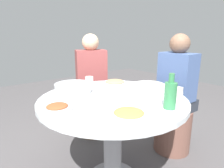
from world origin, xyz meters
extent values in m
cylinder|color=#99999E|center=(0.00, 0.00, 0.37)|extent=(0.15, 0.15, 0.67)
cylinder|color=silver|center=(0.00, 0.00, 0.72)|extent=(1.11, 1.11, 0.04)
cylinder|color=#B2B5BA|center=(0.18, -0.29, 0.78)|extent=(0.29, 0.29, 0.08)
ellipsoid|color=white|center=(0.18, -0.29, 0.79)|extent=(0.24, 0.24, 0.09)
cube|color=white|center=(0.14, -0.22, 0.82)|extent=(0.16, 0.12, 0.01)
cylinder|color=white|center=(-0.32, 0.08, 0.78)|extent=(0.26, 0.26, 0.07)
cylinder|color=black|center=(-0.32, 0.08, 0.77)|extent=(0.23, 0.23, 0.05)
cylinder|color=silver|center=(-0.32, 0.08, 0.80)|extent=(0.25, 0.16, 0.01)
cylinder|color=silver|center=(0.16, 0.34, 0.75)|extent=(0.22, 0.22, 0.03)
ellipsoid|color=#C17842|center=(0.16, 0.34, 0.77)|extent=(0.17, 0.17, 0.03)
cylinder|color=silver|center=(-0.26, -0.29, 0.75)|extent=(0.24, 0.24, 0.02)
ellipsoid|color=tan|center=(-0.26, -0.29, 0.77)|extent=(0.17, 0.17, 0.03)
cylinder|color=silver|center=(0.43, -0.02, 0.75)|extent=(0.19, 0.19, 0.02)
ellipsoid|color=#964928|center=(0.43, -0.02, 0.77)|extent=(0.13, 0.13, 0.03)
cylinder|color=#36844E|center=(-0.14, 0.40, 0.83)|extent=(0.08, 0.08, 0.17)
cylinder|color=#36844E|center=(-0.14, 0.40, 0.94)|extent=(0.03, 0.03, 0.06)
cylinder|color=silver|center=(-0.28, 0.37, 0.78)|extent=(0.07, 0.07, 0.07)
cylinder|color=white|center=(-0.08, -0.46, 0.78)|extent=(0.07, 0.07, 0.07)
cylinder|color=silver|center=(-0.43, 0.28, 0.77)|extent=(0.07, 0.07, 0.06)
cylinder|color=brown|center=(-0.32, -0.79, 0.23)|extent=(0.36, 0.36, 0.45)
cube|color=#2D333D|center=(-0.32, -0.79, 0.51)|extent=(0.42, 0.44, 0.12)
cube|color=#944342|center=(-0.32, -0.79, 0.80)|extent=(0.39, 0.31, 0.46)
sphere|color=#DCB590|center=(-0.32, -0.79, 1.12)|extent=(0.19, 0.19, 0.19)
cylinder|color=brown|center=(-0.79, 0.04, 0.23)|extent=(0.37, 0.37, 0.45)
cube|color=#2D333D|center=(-0.79, 0.04, 0.51)|extent=(0.35, 0.34, 0.12)
cube|color=#476094|center=(-0.79, 0.04, 0.80)|extent=(0.22, 0.35, 0.46)
sphere|color=#805D48|center=(-0.79, 0.04, 1.12)|extent=(0.19, 0.19, 0.19)
camera|label=1|loc=(0.87, 1.07, 1.20)|focal=30.83mm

